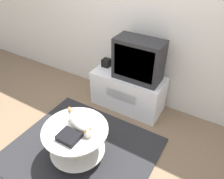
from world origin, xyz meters
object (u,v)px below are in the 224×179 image
at_px(tv, 138,60).
at_px(speaker, 106,63).
at_px(dvd_box, 69,137).
at_px(cat, 80,121).

bearing_deg(tv, speaker, 173.32).
height_order(tv, speaker, tv).
bearing_deg(speaker, tv, -6.68).
relative_size(tv, speaker, 5.55).
distance_m(dvd_box, cat, 0.21).
bearing_deg(speaker, dvd_box, -73.52).
bearing_deg(cat, dvd_box, -59.31).
xyz_separation_m(tv, dvd_box, (-0.14, -1.26, -0.33)).
distance_m(tv, cat, 1.11).
xyz_separation_m(tv, cat, (-0.16, -1.06, -0.29)).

